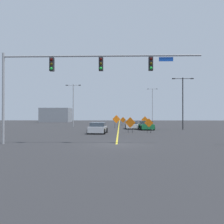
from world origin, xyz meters
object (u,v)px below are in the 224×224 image
object	(u,v)px
construction_sign_left_lane	(130,123)
car_green_near	(146,125)
traffic_signal_assembly	(74,71)
street_lamp_near_right	(73,102)
car_white_far	(132,125)
street_lamp_far_left	(183,99)
construction_sign_left_shoulder	(116,120)
construction_sign_right_lane	(123,120)
car_silver_approaching	(98,128)
construction_sign_median_near	(145,121)
construction_sign_right_shoulder	(149,124)
street_lamp_mid_right	(152,103)

from	to	relation	value
construction_sign_left_lane	car_green_near	world-z (taller)	construction_sign_left_lane
traffic_signal_assembly	car_green_near	bearing A→B (deg)	68.51
street_lamp_near_right	car_white_far	bearing A→B (deg)	-33.36
street_lamp_far_left	construction_sign_left_shoulder	world-z (taller)	street_lamp_far_left
construction_sign_right_lane	car_silver_approaching	world-z (taller)	construction_sign_right_lane
construction_sign_left_shoulder	car_silver_approaching	bearing A→B (deg)	-99.65
street_lamp_far_left	construction_sign_left_shoulder	xyz separation A→B (m)	(-10.13, 4.36, -3.27)
car_white_far	car_green_near	size ratio (longest dim) A/B	1.03
car_silver_approaching	construction_sign_right_lane	bearing A→B (deg)	80.76
car_white_far	car_green_near	world-z (taller)	car_green_near
car_white_far	street_lamp_far_left	bearing A→B (deg)	-15.90
street_lamp_near_right	construction_sign_left_shoulder	distance (m)	10.17
street_lamp_near_right	car_white_far	world-z (taller)	street_lamp_near_right
traffic_signal_assembly	car_silver_approaching	bearing A→B (deg)	85.79
street_lamp_far_left	construction_sign_right_lane	xyz separation A→B (m)	(-8.92, 12.38, -3.55)
street_lamp_near_right	construction_sign_median_near	world-z (taller)	street_lamp_near_right
construction_sign_right_shoulder	construction_sign_median_near	size ratio (longest dim) A/B	0.93
traffic_signal_assembly	street_lamp_mid_right	size ratio (longest dim) A/B	1.60
construction_sign_left_shoulder	car_silver_approaching	world-z (taller)	construction_sign_left_shoulder
street_lamp_near_right	street_lamp_far_left	xyz separation A→B (m)	(18.40, -9.27, -0.03)
car_green_near	car_silver_approaching	bearing A→B (deg)	-131.22
construction_sign_right_lane	construction_sign_left_lane	xyz separation A→B (m)	(0.71, -19.01, 0.10)
construction_sign_left_lane	car_silver_approaching	size ratio (longest dim) A/B	0.49
street_lamp_far_left	construction_sign_left_lane	world-z (taller)	street_lamp_far_left
car_white_far	car_silver_approaching	xyz separation A→B (m)	(-4.62, -10.07, 0.07)
traffic_signal_assembly	street_lamp_far_left	bearing A→B (deg)	55.94
street_lamp_far_left	construction_sign_left_lane	size ratio (longest dim) A/B	4.00
street_lamp_far_left	street_lamp_mid_right	bearing A→B (deg)	90.44
street_lamp_mid_right	street_lamp_far_left	bearing A→B (deg)	-89.56
traffic_signal_assembly	construction_sign_left_shoulder	bearing A→B (deg)	82.95
construction_sign_right_lane	construction_sign_median_near	bearing A→B (deg)	-57.09
street_lamp_mid_right	street_lamp_far_left	distance (m)	34.82
street_lamp_near_right	construction_sign_left_lane	distance (m)	19.20
street_lamp_mid_right	car_silver_approaching	xyz separation A→B (m)	(-11.95, -42.70, -4.94)
traffic_signal_assembly	construction_sign_right_lane	size ratio (longest dim) A/B	8.71
construction_sign_left_shoulder	car_silver_approaching	size ratio (longest dim) A/B	0.55
street_lamp_mid_right	street_lamp_far_left	world-z (taller)	street_lamp_mid_right
street_lamp_mid_right	car_silver_approaching	bearing A→B (deg)	-105.64
car_silver_approaching	car_green_near	bearing A→B (deg)	48.78
construction_sign_right_shoulder	car_green_near	world-z (taller)	construction_sign_right_shoulder
street_lamp_near_right	construction_sign_right_lane	bearing A→B (deg)	18.16
construction_sign_left_shoulder	construction_sign_right_shoulder	bearing A→B (deg)	-70.06
street_lamp_far_left	construction_sign_left_shoulder	distance (m)	11.50
traffic_signal_assembly	construction_sign_left_shoulder	xyz separation A→B (m)	(2.93, 23.67, -4.31)
street_lamp_near_right	construction_sign_median_near	distance (m)	14.02
traffic_signal_assembly	car_white_far	size ratio (longest dim) A/B	3.48
street_lamp_near_right	car_green_near	world-z (taller)	street_lamp_near_right
street_lamp_far_left	construction_sign_right_shoulder	bearing A→B (deg)	-129.21
construction_sign_right_shoulder	construction_sign_median_near	world-z (taller)	construction_sign_median_near
traffic_signal_assembly	construction_sign_right_shoulder	distance (m)	14.73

